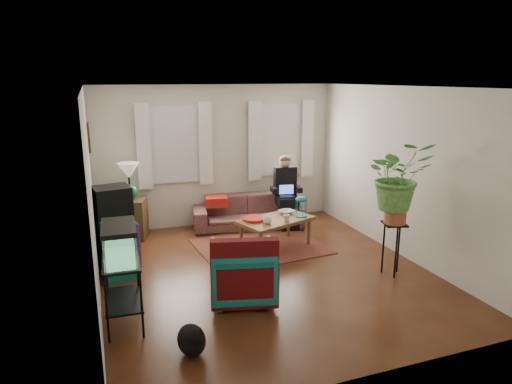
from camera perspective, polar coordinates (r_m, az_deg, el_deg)
name	(u,v)px	position (r m, az deg, el deg)	size (l,w,h in m)	color
floor	(265,273)	(6.64, 1.19, -10.04)	(4.50, 5.00, 0.01)	#4F2B14
ceiling	(266,87)	(6.06, 1.32, 12.99)	(4.50, 5.00, 0.01)	white
wall_back	(218,156)	(8.56, -4.81, 4.54)	(4.50, 0.01, 2.60)	silver
wall_front	(370,247)	(4.09, 14.06, -6.65)	(4.50, 0.01, 2.60)	silver
wall_left	(92,199)	(5.83, -19.86, -0.85)	(0.01, 5.00, 2.60)	silver
wall_right	(403,173)	(7.33, 17.92, 2.26)	(0.01, 5.00, 2.60)	silver
window_left	(175,145)	(8.33, -10.15, 5.85)	(1.08, 0.04, 1.38)	white
window_right	(280,139)	(8.91, 3.03, 6.58)	(1.08, 0.04, 1.38)	white
curtains_left	(175,145)	(8.25, -10.05, 5.77)	(1.36, 0.06, 1.50)	white
curtains_right	(282,140)	(8.83, 3.23, 6.51)	(1.36, 0.06, 1.50)	white
picture_frame	(89,137)	(6.55, -20.11, 6.52)	(0.04, 0.32, 0.40)	#3D2616
area_rug	(260,246)	(7.60, 0.51, -6.78)	(2.00, 1.60, 0.01)	brown
sofa	(248,206)	(8.46, -1.05, -1.82)	(2.01, 0.79, 0.79)	brown
seated_person	(286,194)	(8.54, 3.76, -0.27)	(0.50, 0.62, 1.20)	black
side_table	(132,219)	(8.18, -15.26, -3.23)	(0.48, 0.48, 0.70)	#422A18
table_lamp	(129,182)	(8.01, -15.56, 1.19)	(0.36, 0.36, 0.64)	white
dresser	(116,244)	(6.88, -17.13, -6.23)	(0.44, 0.89, 0.80)	navy
crt_tv	(112,201)	(6.79, -17.53, -1.11)	(0.49, 0.44, 0.43)	black
aquarium_stand	(123,294)	(5.38, -16.23, -12.09)	(0.39, 0.71, 0.79)	black
aquarium	(120,242)	(5.15, -16.70, -6.06)	(0.35, 0.64, 0.42)	#7FD899
black_cat	(191,337)	(4.86, -8.08, -17.50)	(0.28, 0.44, 0.37)	black
armchair	(243,269)	(5.77, -1.65, -9.62)	(0.78, 0.73, 0.80)	#126B70
serape_throw	(245,267)	(5.42, -1.44, -9.32)	(0.80, 0.19, 0.66)	#9E0A0A
coffee_table	(276,233)	(7.49, 2.46, -5.15)	(1.19, 0.65, 0.49)	brown
cup_a	(267,220)	(7.15, 1.43, -3.57)	(0.13, 0.13, 0.11)	white
cup_b	(286,218)	(7.30, 3.82, -3.25)	(0.11, 0.11, 0.10)	beige
bowl	(286,212)	(7.69, 3.77, -2.50)	(0.23, 0.23, 0.06)	white
snack_tray	(254,219)	(7.33, -0.27, -3.38)	(0.37, 0.37, 0.04)	#B21414
birdcage	(301,206)	(7.52, 5.67, -1.78)	(0.19, 0.19, 0.35)	#115B6B
plant_stand	(393,249)	(6.74, 16.70, -6.82)	(0.32, 0.32, 0.76)	black
potted_plant	(397,186)	(6.48, 17.27, 0.68)	(0.87, 0.75, 0.96)	#599947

